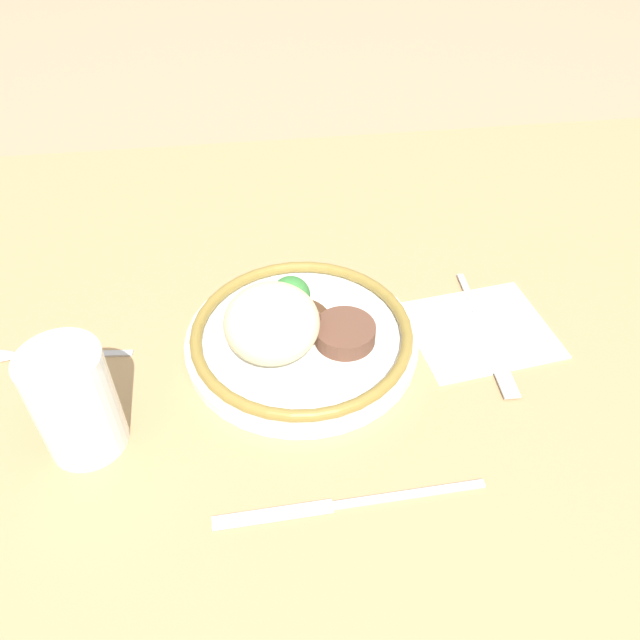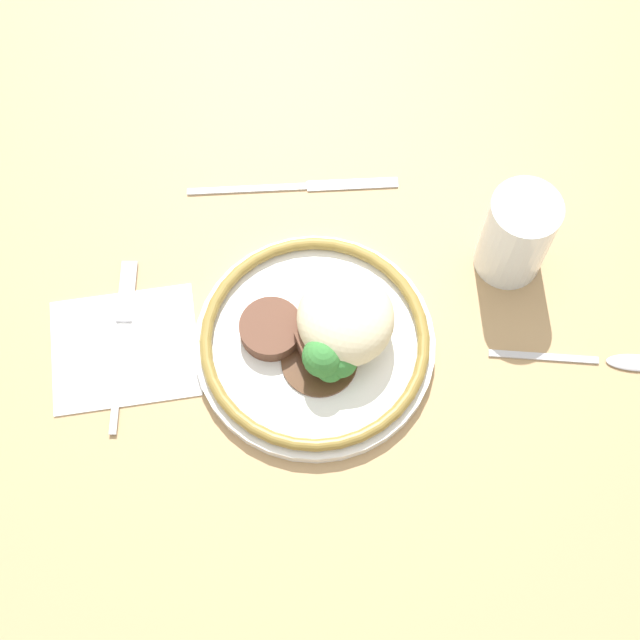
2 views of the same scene
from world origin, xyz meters
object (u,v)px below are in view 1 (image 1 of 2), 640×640
Objects in this scene: juice_glass at (77,407)px; fork at (489,343)px; plate at (294,331)px; knife at (341,505)px; spoon at (12,356)px.

juice_glass is 0.58× the size of fork.
plate is at bearing -94.97° from fork.
knife is at bearing 95.94° from plate.
spoon is (0.30, -0.21, 0.00)m from knife.
juice_glass is 0.47× the size of knife.
plate reaches higher than knife.
plate is at bearing -154.70° from juice_glass.
plate is 1.04× the size of knife.
fork is at bearing -139.88° from knife.
spoon reaches higher than knife.
knife is (-0.21, 0.09, -0.05)m from juice_glass.
fork is at bearing 179.97° from spoon.
fork is (-0.39, -0.07, -0.04)m from juice_glass.
plate reaches higher than spoon.
plate is 1.37× the size of spoon.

